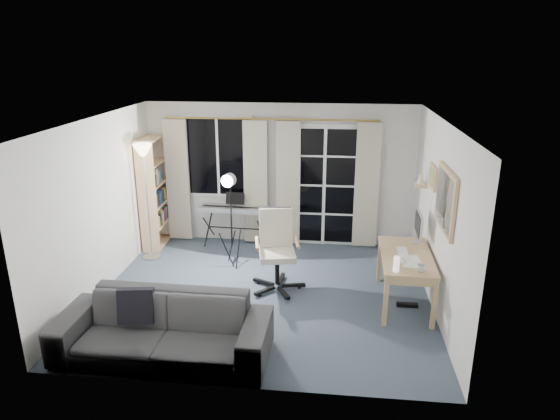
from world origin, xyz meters
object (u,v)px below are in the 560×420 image
object	(u,v)px
monitor	(419,225)
mug	(421,267)
bookshelf	(153,195)
desk	(406,261)
torchiere_lamp	(144,168)
sofa	(162,319)
keyboard_piano	(234,210)
office_chair	(276,242)
studio_light	(229,191)

from	to	relation	value
monitor	mug	world-z (taller)	monitor
bookshelf	desk	size ratio (longest dim) A/B	1.43
torchiere_lamp	sofa	xyz separation A→B (m)	(1.09, -2.59, -1.04)
mug	keyboard_piano	bearing A→B (deg)	140.70
bookshelf	monitor	world-z (taller)	bookshelf
torchiere_lamp	office_chair	xyz separation A→B (m)	(2.13, -0.74, -0.84)
studio_light	desk	world-z (taller)	studio_light
bookshelf	mug	xyz separation A→B (m)	(4.10, -2.18, -0.13)
keyboard_piano	desk	world-z (taller)	keyboard_piano
bookshelf	office_chair	distance (m)	2.64
office_chair	mug	xyz separation A→B (m)	(1.84, -0.84, 0.09)
monitor	studio_light	bearing A→B (deg)	172.16
torchiere_lamp	desk	size ratio (longest dim) A/B	1.42
bookshelf	desk	distance (m)	4.35
mug	monitor	bearing A→B (deg)	84.19
monitor	sofa	distance (m)	3.60
office_chair	mug	bearing A→B (deg)	-35.41
monitor	torchiere_lamp	bearing A→B (deg)	172.42
desk	mug	size ratio (longest dim) A/B	11.49
bookshelf	studio_light	xyz separation A→B (m)	(1.49, -0.80, 0.34)
torchiere_lamp	bookshelf	bearing A→B (deg)	101.97
torchiere_lamp	studio_light	bearing A→B (deg)	-8.22
torchiere_lamp	desk	distance (m)	4.12
monitor	sofa	size ratio (longest dim) A/B	0.21
monitor	office_chair	bearing A→B (deg)	-175.53
bookshelf	torchiere_lamp	bearing A→B (deg)	-80.73
studio_light	monitor	size ratio (longest dim) A/B	3.04
bookshelf	sofa	world-z (taller)	bookshelf
keyboard_piano	office_chair	bearing A→B (deg)	-54.88
studio_light	office_chair	size ratio (longest dim) A/B	1.36
sofa	keyboard_piano	bearing A→B (deg)	88.42
studio_light	mug	size ratio (longest dim) A/B	13.37
torchiere_lamp	sofa	bearing A→B (deg)	-67.15
bookshelf	keyboard_piano	xyz separation A→B (m)	(1.38, 0.05, -0.23)
bookshelf	office_chair	size ratio (longest dim) A/B	1.67
keyboard_piano	desk	xyz separation A→B (m)	(2.63, -1.73, -0.04)
bookshelf	keyboard_piano	distance (m)	1.40
office_chair	desk	world-z (taller)	office_chair
bookshelf	torchiere_lamp	size ratio (longest dim) A/B	1.00
mug	bookshelf	bearing A→B (deg)	151.99
keyboard_piano	monitor	bearing A→B (deg)	-21.62
keyboard_piano	sofa	bearing A→B (deg)	-89.96
office_chair	torchiere_lamp	bearing A→B (deg)	149.90
bookshelf	mug	world-z (taller)	bookshelf
office_chair	sofa	size ratio (longest dim) A/B	0.48
keyboard_piano	bookshelf	bearing A→B (deg)	-175.15
office_chair	monitor	distance (m)	1.97
bookshelf	torchiere_lamp	world-z (taller)	bookshelf
studio_light	desk	xyz separation A→B (m)	(2.51, -0.88, -0.61)
desk	monitor	xyz separation A→B (m)	(0.20, 0.45, 0.35)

